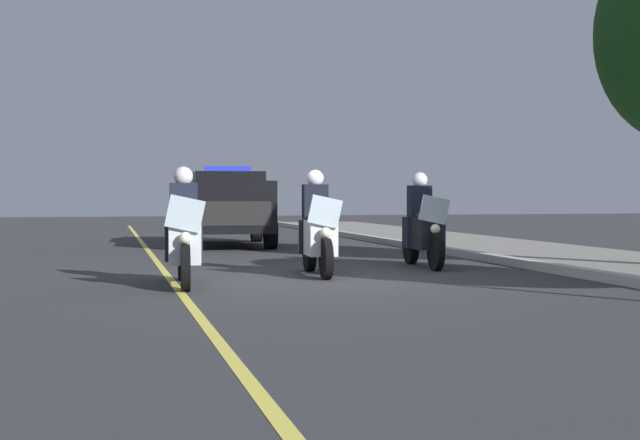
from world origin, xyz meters
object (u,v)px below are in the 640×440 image
police_motorcycle_lead_left (184,237)px  police_suv (228,204)px  police_motorcycle_lead_right (317,232)px  police_motorcycle_trailing (423,229)px

police_motorcycle_lead_left → police_suv: bearing=168.3°
police_suv → police_motorcycle_lead_left: bearing=-11.7°
police_motorcycle_lead_right → police_motorcycle_trailing: bearing=114.5°
police_motorcycle_lead_left → police_suv: (-9.57, 1.99, 0.37)m
police_motorcycle_lead_left → police_suv: police_suv is taller
police_motorcycle_trailing → police_suv: (-7.46, -2.48, 0.37)m
police_motorcycle_lead_right → police_motorcycle_lead_left: bearing=-64.0°
police_suv → police_motorcycle_trailing: bearing=18.4°
police_motorcycle_lead_left → police_motorcycle_trailing: (-2.11, 4.47, 0.00)m
police_motorcycle_lead_right → police_suv: bearing=-178.2°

